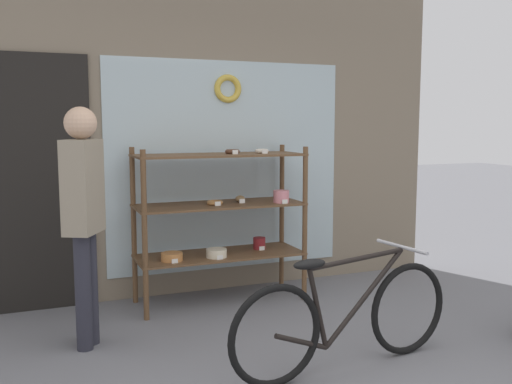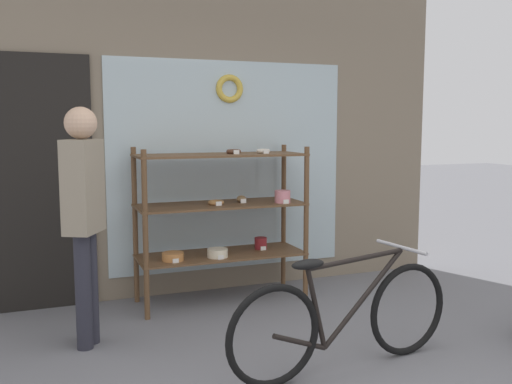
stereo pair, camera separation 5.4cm
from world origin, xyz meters
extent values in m
cube|color=gray|center=(0.00, 2.65, 1.85)|extent=(4.68, 0.08, 3.69)
cube|color=silver|center=(0.20, 2.60, 1.15)|extent=(2.23, 0.02, 1.90)
cube|color=black|center=(-1.43, 2.60, 1.05)|extent=(0.84, 0.03, 2.10)
torus|color=gold|center=(0.20, 2.59, 1.85)|extent=(0.26, 0.06, 0.26)
cylinder|color=brown|center=(-0.69, 2.01, 0.67)|extent=(0.04, 0.04, 1.34)
cylinder|color=brown|center=(0.70, 2.01, 0.67)|extent=(0.04, 0.04, 1.34)
cylinder|color=brown|center=(-0.69, 2.49, 0.67)|extent=(0.04, 0.04, 1.34)
cylinder|color=brown|center=(0.70, 2.49, 0.67)|extent=(0.04, 0.04, 1.34)
cube|color=brown|center=(0.00, 2.25, 0.41)|extent=(1.43, 0.52, 0.02)
cube|color=brown|center=(0.00, 2.25, 0.85)|extent=(1.43, 0.52, 0.02)
cube|color=brown|center=(0.00, 2.25, 1.27)|extent=(1.43, 0.52, 0.02)
ellipsoid|color=brown|center=(0.19, 2.26, 0.89)|extent=(0.09, 0.07, 0.06)
cube|color=white|center=(0.19, 2.21, 0.87)|extent=(0.05, 0.00, 0.04)
cylinder|color=maroon|center=(0.39, 2.30, 0.47)|extent=(0.11, 0.11, 0.10)
cube|color=white|center=(0.39, 2.23, 0.44)|extent=(0.05, 0.00, 0.04)
cylinder|color=pink|center=(0.52, 2.12, 0.91)|extent=(0.14, 0.14, 0.11)
cube|color=white|center=(0.52, 2.04, 0.87)|extent=(0.05, 0.00, 0.04)
cylinder|color=#C67F42|center=(-0.44, 2.16, 0.45)|extent=(0.18, 0.18, 0.07)
cube|color=white|center=(-0.44, 2.06, 0.44)|extent=(0.05, 0.00, 0.04)
torus|color=#4C2D1E|center=(0.11, 2.22, 1.30)|extent=(0.13, 0.13, 0.04)
cube|color=white|center=(0.11, 2.15, 1.30)|extent=(0.05, 0.00, 0.04)
torus|color=#B27A42|center=(-0.05, 2.21, 0.87)|extent=(0.14, 0.14, 0.04)
cube|color=white|center=(-0.05, 2.13, 0.87)|extent=(0.05, 0.00, 0.04)
cylinder|color=beige|center=(-0.07, 2.14, 0.46)|extent=(0.17, 0.17, 0.07)
cube|color=white|center=(-0.07, 2.04, 0.44)|extent=(0.05, 0.00, 0.04)
torus|color=beige|center=(0.38, 2.22, 1.30)|extent=(0.12, 0.12, 0.04)
cube|color=white|center=(0.38, 2.15, 1.30)|extent=(0.05, 0.00, 0.04)
torus|color=black|center=(-0.22, 0.57, 0.31)|extent=(0.62, 0.11, 0.62)
torus|color=black|center=(0.80, 0.69, 0.31)|extent=(0.62, 0.11, 0.62)
cylinder|color=black|center=(0.43, 0.65, 0.45)|extent=(0.61, 0.10, 0.57)
cylinder|color=black|center=(0.37, 0.64, 0.70)|extent=(0.72, 0.11, 0.07)
cylinder|color=black|center=(0.07, 0.61, 0.43)|extent=(0.16, 0.05, 0.52)
cylinder|color=black|center=(-0.04, 0.60, 0.24)|extent=(0.37, 0.07, 0.17)
ellipsoid|color=black|center=(0.01, 0.60, 0.71)|extent=(0.23, 0.11, 0.06)
cylinder|color=#B2B2B7|center=(0.72, 0.68, 0.74)|extent=(0.08, 0.46, 0.02)
cylinder|color=#282833|center=(-1.20, 1.58, 0.40)|extent=(0.11, 0.11, 0.80)
cylinder|color=#282833|center=(-1.15, 1.67, 0.40)|extent=(0.11, 0.11, 0.80)
cube|color=gray|center=(-1.17, 1.62, 1.12)|extent=(0.31, 0.37, 0.63)
sphere|color=tan|center=(-1.17, 1.62, 1.54)|extent=(0.22, 0.22, 0.22)
camera|label=1|loc=(-1.52, -2.34, 1.54)|focal=40.00mm
camera|label=2|loc=(-1.47, -2.36, 1.54)|focal=40.00mm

